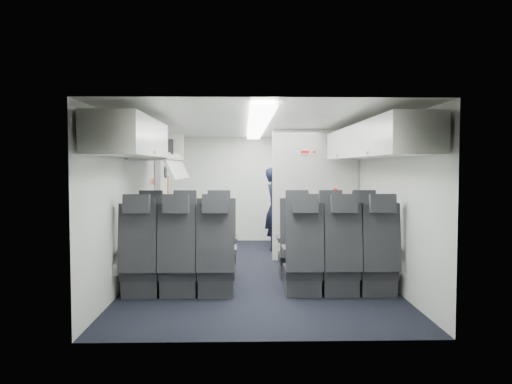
{
  "coord_description": "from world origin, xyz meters",
  "views": [
    {
      "loc": [
        -0.19,
        -7.33,
        1.56
      ],
      "look_at": [
        0.0,
        0.4,
        1.15
      ],
      "focal_mm": 35.0,
      "sensor_mm": 36.0,
      "label": 1
    }
  ],
  "objects_px": {
    "flight_attendant": "(275,209)",
    "carry_on_bag": "(157,147)",
    "seat_row_mid": "(260,262)",
    "boarding_door": "(162,200)",
    "seat_row_front": "(258,250)",
    "galley_unit": "(300,196)"
  },
  "relations": [
    {
      "from": "seat_row_front",
      "to": "boarding_door",
      "type": "distance_m",
      "value": 2.71
    },
    {
      "from": "seat_row_mid",
      "to": "seat_row_front",
      "type": "bearing_deg",
      "value": 90.0
    },
    {
      "from": "seat_row_front",
      "to": "flight_attendant",
      "type": "height_order",
      "value": "flight_attendant"
    },
    {
      "from": "galley_unit",
      "to": "boarding_door",
      "type": "distance_m",
      "value": 2.84
    },
    {
      "from": "seat_row_mid",
      "to": "carry_on_bag",
      "type": "bearing_deg",
      "value": 140.92
    },
    {
      "from": "seat_row_mid",
      "to": "carry_on_bag",
      "type": "xyz_separation_m",
      "value": [
        -1.4,
        1.14,
        1.42
      ]
    },
    {
      "from": "seat_row_mid",
      "to": "carry_on_bag",
      "type": "height_order",
      "value": "carry_on_bag"
    },
    {
      "from": "galley_unit",
      "to": "boarding_door",
      "type": "relative_size",
      "value": 1.02
    },
    {
      "from": "seat_row_front",
      "to": "galley_unit",
      "type": "height_order",
      "value": "galley_unit"
    },
    {
      "from": "boarding_door",
      "to": "flight_attendant",
      "type": "xyz_separation_m",
      "value": [
        2.03,
        0.28,
        -0.19
      ]
    },
    {
      "from": "flight_attendant",
      "to": "carry_on_bag",
      "type": "xyz_separation_m",
      "value": [
        -1.79,
        -2.13,
        1.06
      ]
    },
    {
      "from": "galley_unit",
      "to": "carry_on_bag",
      "type": "relative_size",
      "value": 5.18
    },
    {
      "from": "seat_row_mid",
      "to": "flight_attendant",
      "type": "relative_size",
      "value": 2.18
    },
    {
      "from": "seat_row_front",
      "to": "boarding_door",
      "type": "xyz_separation_m",
      "value": [
        -1.64,
        2.09,
        0.55
      ]
    },
    {
      "from": "flight_attendant",
      "to": "galley_unit",
      "type": "bearing_deg",
      "value": -27.13
    },
    {
      "from": "galley_unit",
      "to": "flight_attendant",
      "type": "relative_size",
      "value": 1.24
    },
    {
      "from": "galley_unit",
      "to": "seat_row_front",
      "type": "bearing_deg",
      "value": -106.28
    },
    {
      "from": "seat_row_mid",
      "to": "galley_unit",
      "type": "height_order",
      "value": "galley_unit"
    },
    {
      "from": "boarding_door",
      "to": "carry_on_bag",
      "type": "height_order",
      "value": "carry_on_bag"
    },
    {
      "from": "flight_attendant",
      "to": "seat_row_mid",
      "type": "bearing_deg",
      "value": 178.57
    },
    {
      "from": "boarding_door",
      "to": "seat_row_mid",
      "type": "bearing_deg",
      "value": -61.23
    },
    {
      "from": "seat_row_front",
      "to": "seat_row_mid",
      "type": "xyz_separation_m",
      "value": [
        0.0,
        -0.9,
        0.0
      ]
    }
  ]
}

